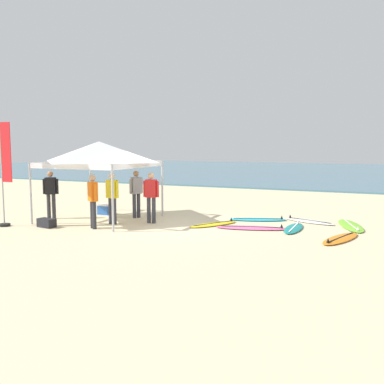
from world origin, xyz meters
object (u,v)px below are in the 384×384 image
at_px(canopy_tent, 99,152).
at_px(person_yellow, 112,195).
at_px(surfboard_cyan, 258,219).
at_px(person_grey, 136,191).
at_px(cooler_box, 105,209).
at_px(person_red, 151,194).
at_px(surfboard_teal, 294,228).
at_px(gear_bag_near_tent, 47,223).
at_px(surfboard_pink, 252,228).
at_px(person_black, 51,191).
at_px(surfboard_white, 309,221).
at_px(surfboard_orange, 340,239).
at_px(banner_flag, 5,178).
at_px(person_orange, 93,198).
at_px(surfboard_yellow, 214,224).
at_px(surfboard_lime, 351,226).

bearing_deg(canopy_tent, person_yellow, -31.13).
distance_m(canopy_tent, surfboard_cyan, 6.03).
bearing_deg(person_grey, cooler_box, 173.91).
bearing_deg(person_red, surfboard_teal, 10.40).
distance_m(canopy_tent, gear_bag_near_tent, 3.00).
height_order(surfboard_pink, person_black, person_black).
bearing_deg(person_red, person_black, -170.02).
xyz_separation_m(surfboard_cyan, surfboard_white, (1.68, 0.36, 0.00)).
relative_size(surfboard_cyan, surfboard_orange, 0.98).
relative_size(surfboard_pink, cooler_box, 4.68).
bearing_deg(person_black, banner_flag, -99.14).
height_order(person_black, person_orange, same).
relative_size(canopy_tent, surfboard_teal, 1.79).
bearing_deg(cooler_box, person_black, -128.38).
xyz_separation_m(surfboard_yellow, person_orange, (-3.29, -2.05, 0.95)).
relative_size(person_yellow, cooler_box, 3.42).
bearing_deg(surfboard_orange, banner_flag, -167.31).
distance_m(surfboard_white, surfboard_teal, 1.47).
height_order(surfboard_cyan, person_orange, person_orange).
distance_m(surfboard_teal, surfboard_lime, 2.00).
bearing_deg(surfboard_lime, person_red, -161.94).
relative_size(surfboard_pink, surfboard_lime, 0.98).
relative_size(surfboard_cyan, banner_flag, 0.61).
height_order(surfboard_orange, banner_flag, banner_flag).
height_order(person_orange, person_red, same).
relative_size(person_orange, person_red, 1.00).
bearing_deg(surfboard_yellow, gear_bag_near_tent, -152.80).
xyz_separation_m(surfboard_teal, person_grey, (-5.63, -0.13, 0.95)).
height_order(person_grey, person_red, same).
distance_m(canopy_tent, banner_flag, 3.15).
distance_m(surfboard_yellow, person_black, 5.98).
bearing_deg(surfboard_pink, cooler_box, 175.16).
bearing_deg(gear_bag_near_tent, person_red, 36.03).
bearing_deg(person_grey, surfboard_cyan, 16.09).
bearing_deg(canopy_tent, surfboard_teal, 8.68).
distance_m(person_grey, banner_flag, 4.36).
xyz_separation_m(surfboard_cyan, person_black, (-6.91, -2.59, 0.95)).
relative_size(surfboard_cyan, person_black, 1.21).
distance_m(surfboard_cyan, surfboard_orange, 3.56).
relative_size(canopy_tent, cooler_box, 6.69).
height_order(person_black, person_grey, same).
relative_size(person_grey, cooler_box, 3.42).
xyz_separation_m(person_black, gear_bag_near_tent, (0.98, -1.33, -0.85)).
height_order(surfboard_yellow, cooler_box, cooler_box).
distance_m(surfboard_yellow, surfboard_lime, 4.43).
height_order(banner_flag, gear_bag_near_tent, banner_flag).
bearing_deg(person_black, surfboard_cyan, 20.54).
distance_m(surfboard_cyan, cooler_box, 5.79).
distance_m(surfboard_teal, gear_bag_near_tent, 7.88).
xyz_separation_m(canopy_tent, surfboard_cyan, (5.14, 2.09, -2.35)).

